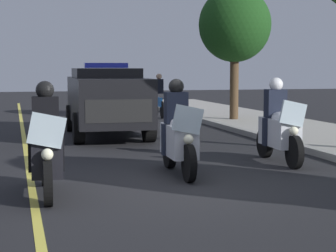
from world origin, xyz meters
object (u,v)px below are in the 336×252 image
object	(u,v)px
police_motorcycle_lead_left	(46,149)
tree_far_back	(235,25)
police_motorcycle_lead_right	(178,136)
police_motorcycle_trailing	(279,128)
cyclist_background	(159,96)
police_suv	(107,98)

from	to	relation	value
police_motorcycle_lead_left	tree_far_back	xyz separation A→B (m)	(-10.91, 7.12, 2.69)
police_motorcycle_lead_right	police_motorcycle_trailing	size ratio (longest dim) A/B	1.00
cyclist_background	police_motorcycle_trailing	bearing A→B (deg)	-1.37
police_suv	tree_far_back	xyz separation A→B (m)	(-3.38, 5.06, 2.33)
police_motorcycle_trailing	police_suv	world-z (taller)	police_suv
police_suv	police_motorcycle_lead_left	bearing A→B (deg)	-15.32
police_motorcycle_trailing	tree_far_back	xyz separation A→B (m)	(-8.94, 2.41, 2.69)
police_motorcycle_lead_right	police_suv	distance (m)	6.35
police_motorcycle_lead_right	police_motorcycle_trailing	xyz separation A→B (m)	(-0.78, 2.31, 0.00)
police_motorcycle_trailing	police_suv	bearing A→B (deg)	-154.55
police_suv	cyclist_background	bearing A→B (deg)	153.58
police_motorcycle_lead_left	police_suv	distance (m)	7.82
police_motorcycle_lead_right	cyclist_background	xyz separation A→B (m)	(-12.20, 2.59, 0.14)
police_motorcycle_lead_right	tree_far_back	distance (m)	11.13
police_motorcycle_lead_left	cyclist_background	bearing A→B (deg)	159.62
cyclist_background	tree_far_back	size ratio (longest dim) A/B	0.38
cyclist_background	police_motorcycle_lead_right	bearing A→B (deg)	-11.97
tree_far_back	police_motorcycle_lead_right	bearing A→B (deg)	-25.94
tree_far_back	cyclist_background	bearing A→B (deg)	-139.32
police_motorcycle_lead_right	cyclist_background	size ratio (longest dim) A/B	1.22
police_motorcycle_lead_right	police_motorcycle_trailing	bearing A→B (deg)	108.62
police_motorcycle_trailing	cyclist_background	size ratio (longest dim) A/B	1.22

